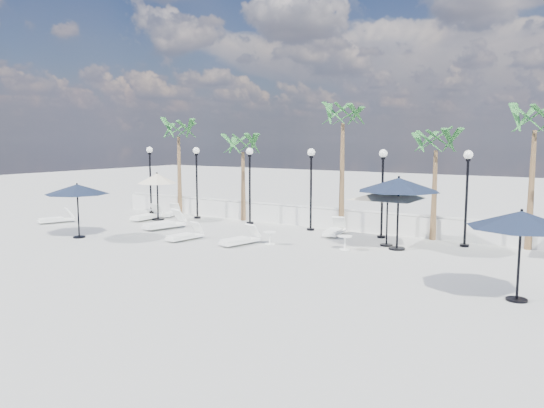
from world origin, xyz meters
The scene contains 28 objects.
ground centered at (0.00, 0.00, 0.00)m, with size 100.00×100.00×0.00m, color #AAAAA5.
balustrade centered at (0.00, 7.50, 0.47)m, with size 26.00×0.30×1.01m.
lamppost_0 centered at (-10.50, 6.50, 2.49)m, with size 0.36×0.36×3.84m.
lamppost_1 centered at (-7.00, 6.50, 2.49)m, with size 0.36×0.36×3.84m.
lamppost_2 centered at (-3.50, 6.50, 2.49)m, with size 0.36×0.36×3.84m.
lamppost_3 centered at (0.00, 6.50, 2.49)m, with size 0.36×0.36×3.84m.
lamppost_4 centered at (3.50, 6.50, 2.49)m, with size 0.36×0.36×3.84m.
lamppost_5 centered at (7.00, 6.50, 2.49)m, with size 0.36×0.36×3.84m.
palm_0 centered at (-9.00, 7.30, 4.53)m, with size 2.60×2.60×5.50m.
palm_1 centered at (-4.50, 7.30, 3.75)m, with size 2.60×2.60×4.70m.
palm_2 centered at (1.20, 7.30, 5.12)m, with size 2.60×2.60×6.10m.
palm_3 centered at (5.50, 7.30, 3.95)m, with size 2.60×2.60×4.90m.
palm_4 centered at (9.20, 7.30, 4.73)m, with size 2.60×2.60×5.70m.
lounger_0 centered at (-11.99, 1.33, 0.22)m, with size 1.15×1.83×0.65m.
lounger_1 centered at (-8.68, 6.22, 0.21)m, with size 1.11×1.72×0.62m.
lounger_2 centered at (-8.79, 4.53, 0.24)m, with size 0.74×1.95×0.72m.
lounger_3 centered at (-6.01, 3.01, 0.27)m, with size 1.12×2.22×0.79m.
lounger_4 centered at (-3.27, 1.43, 0.22)m, with size 0.78×1.79×0.65m.
lounger_5 centered at (-0.72, 1.90, 0.23)m, with size 0.95×1.93×0.69m.
lounger_6 centered at (1.56, 5.89, 0.23)m, with size 0.91×1.91×0.69m.
side_table_0 centered at (-9.41, 5.26, 0.26)m, with size 0.45×0.45×0.44m.
side_table_1 centered at (0.21, 2.68, 0.31)m, with size 0.53×0.53×0.52m.
side_table_2 centered at (3.24, 3.36, 0.33)m, with size 0.56×0.56×0.55m.
parasol_navy_left centered at (-7.55, -0.64, 2.11)m, with size 2.71×2.71×2.39m.
parasol_navy_mid centered at (4.93, 4.51, 2.52)m, with size 3.20×3.20×2.87m.
parasol_navy_right centered at (9.89, -0.12, 2.17)m, with size 2.75×2.75×2.47m.
parasol_cream_sq_a centered at (4.32, 4.96, 2.24)m, with size 4.92×4.92×2.42m.
parasol_cream_small centered at (-8.36, 4.92, 2.17)m, with size 2.06×2.06×2.53m.
Camera 1 is at (11.88, -15.11, 4.27)m, focal length 35.00 mm.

